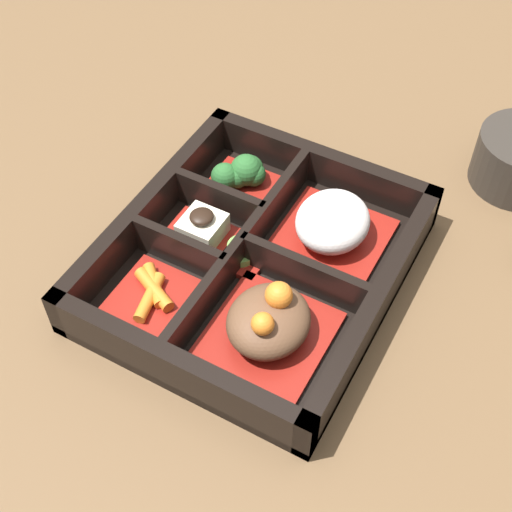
# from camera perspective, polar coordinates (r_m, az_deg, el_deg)

# --- Properties ---
(ground_plane) EXTENTS (3.00, 3.00, 0.00)m
(ground_plane) POSITION_cam_1_polar(r_m,az_deg,el_deg) (0.62, -0.00, -1.49)
(ground_plane) COLOR brown
(bento_base) EXTENTS (0.26, 0.23, 0.01)m
(bento_base) POSITION_cam_1_polar(r_m,az_deg,el_deg) (0.62, -0.00, -1.20)
(bento_base) COLOR black
(bento_base) RESTS_ON ground_plane
(bento_rim) EXTENTS (0.26, 0.23, 0.05)m
(bento_rim) POSITION_cam_1_polar(r_m,az_deg,el_deg) (0.60, -0.28, 0.02)
(bento_rim) COLOR black
(bento_rim) RESTS_ON ground_plane
(bowl_rice) EXTENTS (0.10, 0.09, 0.05)m
(bowl_rice) POSITION_cam_1_polar(r_m,az_deg,el_deg) (0.62, 6.12, 2.48)
(bowl_rice) COLOR maroon
(bowl_rice) RESTS_ON bento_base
(bowl_stew) EXTENTS (0.10, 0.09, 0.05)m
(bowl_stew) POSITION_cam_1_polar(r_m,az_deg,el_deg) (0.55, 1.04, -5.37)
(bowl_stew) COLOR maroon
(bowl_stew) RESTS_ON bento_base
(bowl_greens) EXTENTS (0.06, 0.07, 0.04)m
(bowl_greens) POSITION_cam_1_polar(r_m,az_deg,el_deg) (0.67, -1.07, 6.48)
(bowl_greens) COLOR maroon
(bowl_greens) RESTS_ON bento_base
(bowl_tofu) EXTENTS (0.05, 0.07, 0.03)m
(bowl_tofu) POSITION_cam_1_polar(r_m,az_deg,el_deg) (0.63, -4.28, 2.08)
(bowl_tofu) COLOR maroon
(bowl_tofu) RESTS_ON bento_base
(bowl_carrots) EXTENTS (0.07, 0.07, 0.02)m
(bowl_carrots) POSITION_cam_1_polar(r_m,az_deg,el_deg) (0.59, -8.20, -3.16)
(bowl_carrots) COLOR maroon
(bowl_carrots) RESTS_ON bento_base
(bowl_pickles) EXTENTS (0.04, 0.04, 0.01)m
(bowl_pickles) POSITION_cam_1_polar(r_m,az_deg,el_deg) (0.61, -1.01, 0.26)
(bowl_pickles) COLOR maroon
(bowl_pickles) RESTS_ON bento_base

